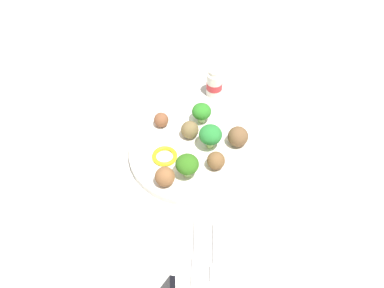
# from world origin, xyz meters

# --- Properties ---
(ground_plane) EXTENTS (4.00, 4.00, 0.00)m
(ground_plane) POSITION_xyz_m (0.00, 0.00, 0.00)
(ground_plane) COLOR #B2B2AD
(plate) EXTENTS (0.28, 0.28, 0.02)m
(plate) POSITION_xyz_m (0.00, 0.00, 0.01)
(plate) COLOR white
(plate) RESTS_ON ground_plane
(broccoli_floret_front_left) EXTENTS (0.04, 0.04, 0.05)m
(broccoli_floret_front_left) POSITION_xyz_m (-0.09, 0.02, 0.05)
(broccoli_floret_front_left) COLOR #96BB72
(broccoli_floret_front_left) RESTS_ON plate
(broccoli_floret_front_right) EXTENTS (0.05, 0.05, 0.06)m
(broccoli_floret_front_right) POSITION_xyz_m (-0.01, 0.04, 0.05)
(broccoli_floret_front_right) COLOR #A3CC72
(broccoli_floret_front_right) RESTS_ON plate
(broccoli_floret_back_right) EXTENTS (0.05, 0.05, 0.06)m
(broccoli_floret_back_right) POSITION_xyz_m (0.07, -0.01, 0.05)
(broccoli_floret_back_right) COLOR #A6D076
(broccoli_floret_back_right) RESTS_ON plate
(meatball_front_right) EXTENTS (0.04, 0.04, 0.04)m
(meatball_front_right) POSITION_xyz_m (0.05, 0.05, 0.04)
(meatball_front_right) COLOR brown
(meatball_front_right) RESTS_ON plate
(meatball_center) EXTENTS (0.04, 0.04, 0.04)m
(meatball_center) POSITION_xyz_m (-0.04, -0.01, 0.04)
(meatball_center) COLOR brown
(meatball_center) RESTS_ON plate
(meatball_back_left) EXTENTS (0.04, 0.04, 0.04)m
(meatball_back_left) POSITION_xyz_m (0.09, -0.05, 0.04)
(meatball_back_left) COLOR brown
(meatball_back_left) RESTS_ON plate
(meatball_near_rim) EXTENTS (0.05, 0.05, 0.05)m
(meatball_near_rim) POSITION_xyz_m (-0.02, 0.10, 0.04)
(meatball_near_rim) COLOR brown
(meatball_near_rim) RESTS_ON plate
(meatball_back_right) EXTENTS (0.03, 0.03, 0.03)m
(meatball_back_right) POSITION_xyz_m (-0.07, -0.07, 0.03)
(meatball_back_right) COLOR brown
(meatball_back_right) RESTS_ON plate
(pepper_ring_back_right) EXTENTS (0.06, 0.06, 0.01)m
(pepper_ring_back_right) POSITION_xyz_m (0.02, -0.06, 0.02)
(pepper_ring_back_right) COLOR yellow
(pepper_ring_back_right) RESTS_ON plate
(napkin) EXTENTS (0.18, 0.13, 0.01)m
(napkin) POSITION_xyz_m (0.24, 0.04, 0.00)
(napkin) COLOR white
(napkin) RESTS_ON ground_plane
(fork) EXTENTS (0.12, 0.02, 0.01)m
(fork) POSITION_xyz_m (0.25, 0.05, 0.01)
(fork) COLOR silver
(fork) RESTS_ON napkin
(knife) EXTENTS (0.15, 0.02, 0.01)m
(knife) POSITION_xyz_m (0.25, 0.02, 0.01)
(knife) COLOR silver
(knife) RESTS_ON napkin
(yogurt_bottle) EXTENTS (0.04, 0.04, 0.07)m
(yogurt_bottle) POSITION_xyz_m (-0.20, 0.05, 0.03)
(yogurt_bottle) COLOR white
(yogurt_bottle) RESTS_ON ground_plane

